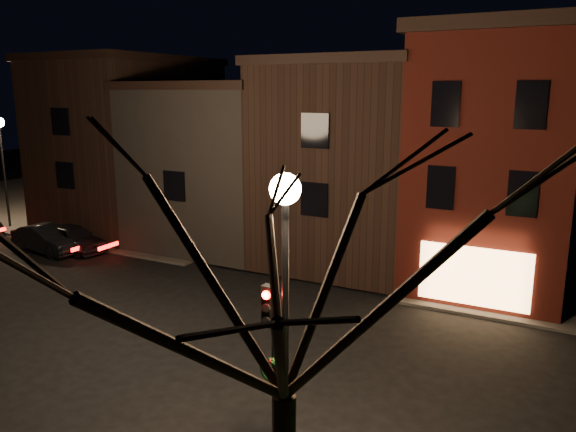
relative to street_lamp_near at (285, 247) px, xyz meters
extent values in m
plane|color=black|center=(-6.20, 6.00, -5.18)|extent=(120.00, 120.00, 0.00)
cube|color=#2D2B28|center=(-26.20, 26.00, -5.12)|extent=(30.00, 30.00, 0.12)
cube|color=#4D140D|center=(1.80, 15.50, -0.06)|extent=(6.00, 8.00, 10.00)
cube|color=black|center=(1.80, 15.50, 5.19)|extent=(6.50, 8.50, 0.50)
cube|color=#FFBC72|center=(1.80, 11.45, -3.76)|extent=(4.00, 0.12, 2.20)
cube|color=black|center=(-4.70, 16.50, -0.56)|extent=(7.00, 10.00, 9.00)
cube|color=black|center=(-4.70, 16.50, 4.14)|extent=(7.30, 10.30, 0.40)
cube|color=black|center=(-11.95, 16.50, -1.06)|extent=(7.50, 10.00, 8.00)
cube|color=black|center=(-11.95, 16.50, 3.14)|extent=(7.80, 10.30, 0.40)
cube|color=black|center=(-19.20, 16.50, -0.31)|extent=(7.00, 10.00, 9.50)
cube|color=black|center=(-19.20, 16.50, 4.64)|extent=(7.30, 10.30, 0.40)
cylinder|color=black|center=(0.00, 0.00, -2.06)|extent=(0.14, 0.14, 6.00)
sphere|color=#FFD18C|center=(0.00, 0.00, 1.12)|extent=(0.60, 0.60, 0.60)
cylinder|color=black|center=(-25.20, 12.20, -2.06)|extent=(0.14, 0.14, 6.00)
cylinder|color=black|center=(-0.60, 0.60, -3.06)|extent=(0.10, 0.10, 4.00)
cube|color=black|center=(-0.60, 0.42, -1.46)|extent=(0.28, 0.22, 0.90)
cylinder|color=#FF0C07|center=(-0.60, 0.30, -1.18)|extent=(0.18, 0.06, 0.18)
cylinder|color=black|center=(-0.60, 0.30, -1.46)|extent=(0.18, 0.06, 0.18)
cylinder|color=black|center=(-0.60, 0.30, -1.74)|extent=(0.18, 0.06, 0.18)
torus|color=#0C380F|center=(-0.60, 0.51, -2.96)|extent=(0.58, 0.14, 0.58)
sphere|color=#990C0C|center=(-0.60, 0.49, -2.74)|extent=(0.12, 0.12, 0.12)
imported|color=black|center=(-17.83, 10.40, -4.48)|extent=(4.29, 2.16, 1.40)
imported|color=black|center=(-18.83, 9.66, -4.48)|extent=(4.39, 1.95, 1.40)
camera|label=1|loc=(4.82, -9.12, 2.91)|focal=35.00mm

